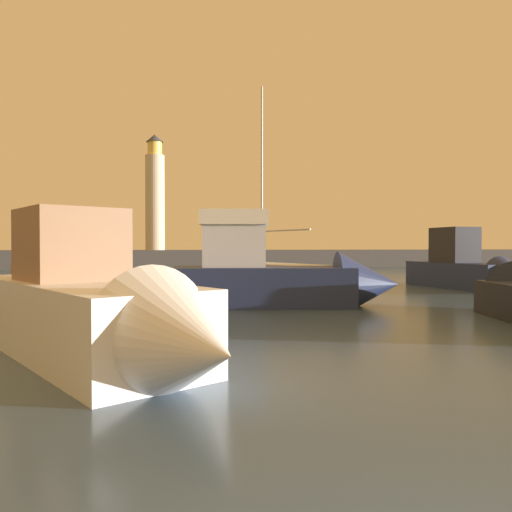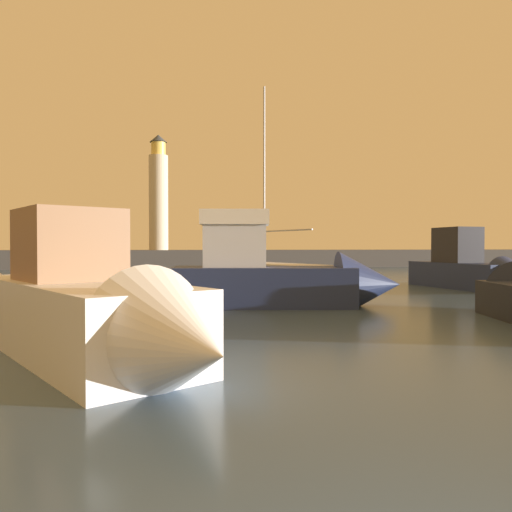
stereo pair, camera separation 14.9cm
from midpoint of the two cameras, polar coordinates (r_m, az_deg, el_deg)
ground_plane at (r=26.42m, az=-7.73°, el=-3.52°), size 220.00×220.00×0.00m
breakwater at (r=51.03m, az=-9.53°, el=-0.31°), size 85.08×6.27×1.76m
lighthouse at (r=51.25m, az=-11.55°, el=6.79°), size 1.90×1.90×11.54m
motorboat_0 at (r=20.17m, az=-25.78°, el=-3.53°), size 5.49×4.24×1.90m
motorboat_3 at (r=26.84m, az=23.03°, el=-1.42°), size 2.73×7.82×3.35m
motorboat_4 at (r=9.55m, az=-17.94°, el=-6.09°), size 5.84×8.29×3.14m
motorboat_5 at (r=17.86m, az=3.54°, el=-2.45°), size 8.43×3.86×3.82m
sailboat_moored at (r=28.89m, az=1.43°, el=-1.89°), size 5.26×8.37×11.52m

